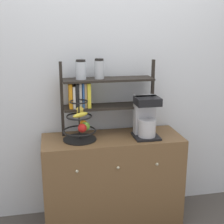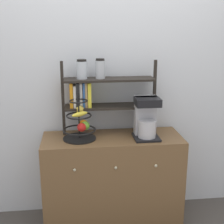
{
  "view_description": "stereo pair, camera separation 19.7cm",
  "coord_description": "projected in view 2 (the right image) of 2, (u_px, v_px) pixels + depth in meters",
  "views": [
    {
      "loc": [
        -0.48,
        -2.2,
        1.69
      ],
      "look_at": [
        -0.0,
        0.22,
        1.01
      ],
      "focal_mm": 50.0,
      "sensor_mm": 36.0,
      "label": 1
    },
    {
      "loc": [
        -0.29,
        -2.23,
        1.69
      ],
      "look_at": [
        -0.0,
        0.22,
        1.01
      ],
      "focal_mm": 50.0,
      "sensor_mm": 36.0,
      "label": 2
    }
  ],
  "objects": [
    {
      "name": "sideboard",
      "position": [
        112.0,
        180.0,
        2.72
      ],
      "size": [
        1.17,
        0.45,
        0.79
      ],
      "color": "brown",
      "rests_on": "ground_plane"
    },
    {
      "name": "coffee_maker",
      "position": [
        146.0,
        118.0,
        2.56
      ],
      "size": [
        0.21,
        0.22,
        0.35
      ],
      "color": "black",
      "rests_on": "sideboard"
    },
    {
      "name": "wall_back",
      "position": [
        109.0,
        72.0,
        2.73
      ],
      "size": [
        7.0,
        0.05,
        2.6
      ],
      "primitive_type": "cube",
      "color": "silver",
      "rests_on": "ground_plane"
    },
    {
      "name": "shelf_hutch",
      "position": [
        96.0,
        90.0,
        2.61
      ],
      "size": [
        0.8,
        0.2,
        0.64
      ],
      "color": "black",
      "rests_on": "sideboard"
    },
    {
      "name": "fruit_stand",
      "position": [
        80.0,
        124.0,
        2.54
      ],
      "size": [
        0.27,
        0.27,
        0.39
      ],
      "color": "black",
      "rests_on": "sideboard"
    }
  ]
}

